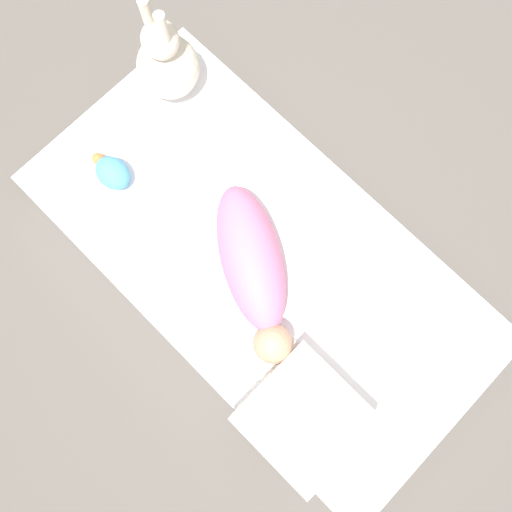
% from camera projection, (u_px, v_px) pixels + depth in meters
% --- Properties ---
extents(ground_plane, '(12.00, 12.00, 0.00)m').
position_uv_depth(ground_plane, '(261.00, 265.00, 1.73)').
color(ground_plane, '#514C47').
extents(bed_mattress, '(1.53, 0.77, 0.17)m').
position_uv_depth(bed_mattress, '(261.00, 261.00, 1.65)').
color(bed_mattress, white).
rests_on(bed_mattress, ground_plane).
extents(burp_cloth, '(0.23, 0.16, 0.02)m').
position_uv_depth(burp_cloth, '(264.00, 347.00, 1.50)').
color(burp_cloth, white).
rests_on(burp_cloth, bed_mattress).
extents(swaddled_baby, '(0.52, 0.39, 0.17)m').
position_uv_depth(swaddled_baby, '(253.00, 266.00, 1.48)').
color(swaddled_baby, pink).
rests_on(swaddled_baby, bed_mattress).
extents(pillow, '(0.30, 0.30, 0.10)m').
position_uv_depth(pillow, '(304.00, 417.00, 1.42)').
color(pillow, white).
rests_on(pillow, bed_mattress).
extents(bunny_plush, '(0.20, 0.20, 0.37)m').
position_uv_depth(bunny_plush, '(167.00, 62.00, 1.57)').
color(bunny_plush, beige).
rests_on(bunny_plush, bed_mattress).
extents(turtle_plush, '(0.15, 0.10, 0.08)m').
position_uv_depth(turtle_plush, '(112.00, 172.00, 1.58)').
color(turtle_plush, '#4C99C6').
rests_on(turtle_plush, bed_mattress).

